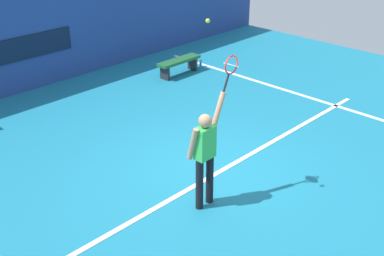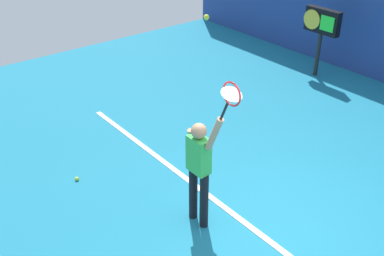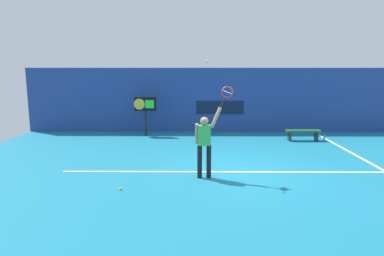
{
  "view_description": "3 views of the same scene",
  "coord_description": "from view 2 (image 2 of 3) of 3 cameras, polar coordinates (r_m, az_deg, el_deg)",
  "views": [
    {
      "loc": [
        -6.21,
        -5.5,
        4.98
      ],
      "look_at": [
        -1.04,
        -0.5,
        1.44
      ],
      "focal_mm": 47.34,
      "sensor_mm": 36.0,
      "label": 1
    },
    {
      "loc": [
        3.19,
        -4.08,
        4.69
      ],
      "look_at": [
        -1.16,
        -0.6,
        1.49
      ],
      "focal_mm": 42.79,
      "sensor_mm": 36.0,
      "label": 2
    },
    {
      "loc": [
        -1.17,
        -9.67,
        2.99
      ],
      "look_at": [
        -1.25,
        -0.14,
        1.3
      ],
      "focal_mm": 31.87,
      "sensor_mm": 36.0,
      "label": 3
    }
  ],
  "objects": [
    {
      "name": "tennis_player",
      "position": [
        6.48,
        0.9,
        -4.74
      ],
      "size": [
        0.71,
        0.31,
        1.96
      ],
      "color": "black",
      "rests_on": "ground_plane"
    },
    {
      "name": "tennis_racket",
      "position": [
        5.44,
        4.84,
        3.99
      ],
      "size": [
        0.41,
        0.27,
        0.62
      ],
      "color": "black"
    },
    {
      "name": "scoreboard_clock",
      "position": [
        11.86,
        15.88,
        12.35
      ],
      "size": [
        0.96,
        0.2,
        1.72
      ],
      "color": "black",
      "rests_on": "ground_plane"
    },
    {
      "name": "tennis_ball",
      "position": [
        5.52,
        1.8,
        13.63
      ],
      "size": [
        0.07,
        0.07,
        0.07
      ],
      "primitive_type": "sphere",
      "color": "#CCE033"
    },
    {
      "name": "court_baseline",
      "position": [
        6.89,
        9.16,
        -13.44
      ],
      "size": [
        10.0,
        0.1,
        0.01
      ],
      "primitive_type": "cube",
      "color": "white",
      "rests_on": "ground_plane"
    },
    {
      "name": "ground_plane",
      "position": [
        6.99,
        10.09,
        -12.87
      ],
      "size": [
        18.0,
        18.0,
        0.0
      ],
      "primitive_type": "plane",
      "color": "teal"
    },
    {
      "name": "spare_ball",
      "position": [
        8.12,
        -14.16,
        -6.14
      ],
      "size": [
        0.07,
        0.07,
        0.07
      ],
      "primitive_type": "sphere",
      "color": "#CCE033",
      "rests_on": "ground_plane"
    }
  ]
}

